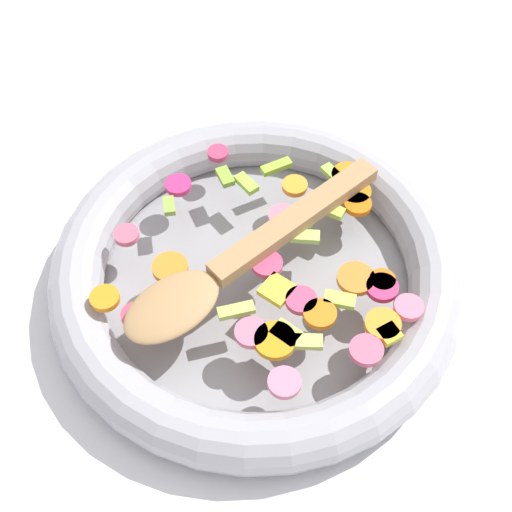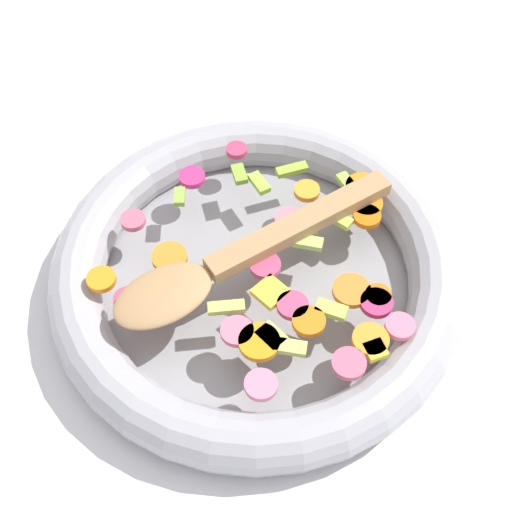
{
  "view_description": "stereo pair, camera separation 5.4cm",
  "coord_description": "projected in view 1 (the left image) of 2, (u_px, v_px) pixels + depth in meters",
  "views": [
    {
      "loc": [
        -0.02,
        0.37,
        0.57
      ],
      "look_at": [
        0.0,
        0.0,
        0.05
      ],
      "focal_mm": 50.0,
      "sensor_mm": 36.0,
      "label": 1
    },
    {
      "loc": [
        -0.07,
        0.37,
        0.57
      ],
      "look_at": [
        0.0,
        0.0,
        0.05
      ],
      "focal_mm": 50.0,
      "sensor_mm": 36.0,
      "label": 2
    }
  ],
  "objects": [
    {
      "name": "chopped_vegetables",
      "position": [
        292.0,
        263.0,
        0.63
      ],
      "size": [
        0.29,
        0.28,
        0.01
      ],
      "color": "orange",
      "rests_on": "skillet"
    },
    {
      "name": "ground_plane",
      "position": [
        256.0,
        287.0,
        0.68
      ],
      "size": [
        4.0,
        4.0,
        0.0
      ],
      "primitive_type": "plane",
      "color": "silver"
    },
    {
      "name": "wooden_spoon",
      "position": [
        231.0,
        265.0,
        0.62
      ],
      "size": [
        0.23,
        0.22,
        0.01
      ],
      "color": "#A87F51",
      "rests_on": "chopped_vegetables"
    },
    {
      "name": "skillet",
      "position": [
        256.0,
        274.0,
        0.66
      ],
      "size": [
        0.38,
        0.38,
        0.05
      ],
      "color": "gray",
      "rests_on": "ground_plane"
    }
  ]
}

